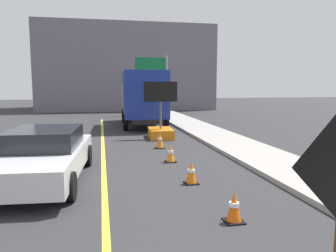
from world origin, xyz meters
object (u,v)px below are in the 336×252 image
at_px(highway_guide_sign, 157,74).
at_px(pickup_car, 43,155).
at_px(traffic_cone_near_sign, 234,207).
at_px(box_truck, 143,97).
at_px(traffic_cone_far_lane, 171,153).
at_px(traffic_cone_curbside, 160,140).
at_px(traffic_cone_mid_lane, 191,173).
at_px(arrow_board_trailer, 161,128).

bearing_deg(highway_guide_sign, pickup_car, -108.70).
xyz_separation_m(highway_guide_sign, traffic_cone_near_sign, (-2.31, -21.90, -3.13)).
bearing_deg(highway_guide_sign, box_truck, -106.75).
xyz_separation_m(traffic_cone_far_lane, traffic_cone_curbside, (0.07, 2.41, 0.04)).
bearing_deg(box_truck, traffic_cone_mid_lane, -91.45).
bearing_deg(box_truck, pickup_car, -109.90).
distance_m(traffic_cone_mid_lane, traffic_cone_far_lane, 2.45).
bearing_deg(pickup_car, traffic_cone_mid_lane, -15.14).
bearing_deg(highway_guide_sign, traffic_cone_mid_lane, -97.18).
height_order(pickup_car, traffic_cone_far_lane, pickup_car).
height_order(arrow_board_trailer, traffic_cone_mid_lane, arrow_board_trailer).
relative_size(highway_guide_sign, traffic_cone_far_lane, 8.33).
distance_m(traffic_cone_mid_lane, traffic_cone_curbside, 4.86).
bearing_deg(pickup_car, box_truck, 70.10).
bearing_deg(box_truck, traffic_cone_near_sign, -90.68).
bearing_deg(traffic_cone_far_lane, traffic_cone_near_sign, -88.09).
distance_m(highway_guide_sign, traffic_cone_near_sign, 22.24).
bearing_deg(pickup_car, traffic_cone_far_lane, 20.81).
relative_size(arrow_board_trailer, traffic_cone_curbside, 3.98).
bearing_deg(pickup_car, highway_guide_sign, 71.30).
relative_size(box_truck, traffic_cone_mid_lane, 11.91).
xyz_separation_m(pickup_car, traffic_cone_curbside, (3.82, 3.83, -0.37)).
height_order(pickup_car, highway_guide_sign, highway_guide_sign).
distance_m(arrow_board_trailer, traffic_cone_mid_lane, 7.46).
xyz_separation_m(traffic_cone_near_sign, traffic_cone_mid_lane, (-0.13, 2.47, -0.00)).
height_order(box_truck, traffic_cone_near_sign, box_truck).
bearing_deg(arrow_board_trailer, traffic_cone_far_lane, -96.49).
bearing_deg(box_truck, arrow_board_trailer, -87.35).
height_order(traffic_cone_far_lane, traffic_cone_curbside, traffic_cone_curbside).
relative_size(traffic_cone_mid_lane, traffic_cone_far_lane, 0.99).
bearing_deg(traffic_cone_far_lane, box_truck, 88.02).
xyz_separation_m(arrow_board_trailer, traffic_cone_near_sign, (-0.40, -9.91, -0.19)).
height_order(arrow_board_trailer, traffic_cone_curbside, arrow_board_trailer).
bearing_deg(traffic_cone_mid_lane, pickup_car, 164.86).
distance_m(pickup_car, traffic_cone_far_lane, 4.03).
xyz_separation_m(traffic_cone_near_sign, traffic_cone_far_lane, (-0.16, 4.92, 0.00)).
xyz_separation_m(box_truck, pickup_car, (-4.09, -11.30, -1.11)).
height_order(box_truck, highway_guide_sign, highway_guide_sign).
bearing_deg(traffic_cone_far_lane, traffic_cone_curbside, 88.39).
height_order(pickup_car, traffic_cone_curbside, pickup_car).
bearing_deg(box_truck, highway_guide_sign, 73.25).
bearing_deg(box_truck, traffic_cone_curbside, -92.10).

